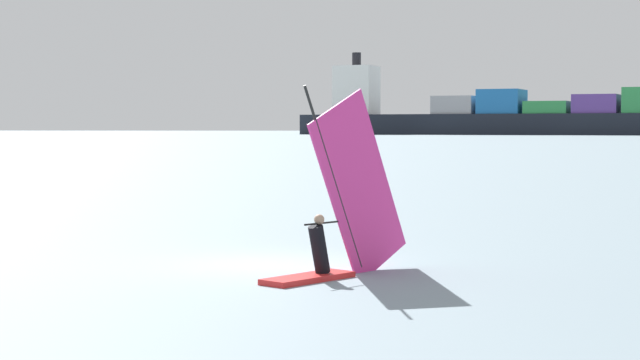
% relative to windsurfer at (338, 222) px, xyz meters
% --- Properties ---
extents(ground_plane, '(4000.00, 4000.00, 0.00)m').
position_rel_windsurfer_xyz_m(ground_plane, '(-2.21, 1.46, -1.18)').
color(ground_plane, gray).
extents(windsurfer, '(2.19, 4.19, 4.34)m').
position_rel_windsurfer_xyz_m(windsurfer, '(0.00, 0.00, 0.00)').
color(windsurfer, red).
rests_on(windsurfer, ground_plane).
extents(cargo_ship, '(192.98, 40.06, 36.77)m').
position_rel_windsurfer_xyz_m(cargo_ship, '(-49.30, 430.91, 7.19)').
color(cargo_ship, black).
rests_on(cargo_ship, ground_plane).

